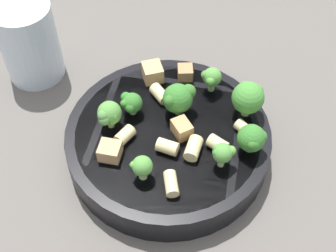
% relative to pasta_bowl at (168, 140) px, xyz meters
% --- Properties ---
extents(ground_plane, '(2.00, 2.00, 0.00)m').
position_rel_pasta_bowl_xyz_m(ground_plane, '(0.00, 0.00, -0.02)').
color(ground_plane, '#5B5651').
extents(pasta_bowl, '(0.25, 0.25, 0.04)m').
position_rel_pasta_bowl_xyz_m(pasta_bowl, '(0.00, 0.00, 0.00)').
color(pasta_bowl, black).
rests_on(pasta_bowl, ground_plane).
extents(broccoli_floret_0, '(0.03, 0.03, 0.04)m').
position_rel_pasta_bowl_xyz_m(broccoli_floret_0, '(0.03, -0.09, 0.04)').
color(broccoli_floret_0, '#93B766').
rests_on(broccoli_floret_0, pasta_bowl).
extents(broccoli_floret_1, '(0.02, 0.02, 0.03)m').
position_rel_pasta_bowl_xyz_m(broccoli_floret_1, '(-0.01, -0.08, 0.04)').
color(broccoli_floret_1, '#9EC175').
rests_on(broccoli_floret_1, pasta_bowl).
extents(broccoli_floret_2, '(0.04, 0.04, 0.04)m').
position_rel_pasta_bowl_xyz_m(broccoli_floret_2, '(0.03, 0.01, 0.04)').
color(broccoli_floret_2, '#93B766').
rests_on(broccoli_floret_2, pasta_bowl).
extents(broccoli_floret_3, '(0.03, 0.03, 0.03)m').
position_rel_pasta_bowl_xyz_m(broccoli_floret_3, '(-0.00, 0.05, 0.04)').
color(broccoli_floret_3, '#84AD60').
rests_on(broccoli_floret_3, pasta_bowl).
extents(broccoli_floret_4, '(0.02, 0.02, 0.03)m').
position_rel_pasta_bowl_xyz_m(broccoli_floret_4, '(-0.07, -0.01, 0.04)').
color(broccoli_floret_4, '#9EC175').
rests_on(broccoli_floret_4, pasta_bowl).
extents(broccoli_floret_5, '(0.03, 0.03, 0.04)m').
position_rel_pasta_bowl_xyz_m(broccoli_floret_5, '(-0.03, 0.06, 0.04)').
color(broccoli_floret_5, '#9EC175').
rests_on(broccoli_floret_5, pasta_bowl).
extents(broccoli_floret_6, '(0.04, 0.04, 0.05)m').
position_rel_pasta_bowl_xyz_m(broccoli_floret_6, '(0.08, -0.06, 0.05)').
color(broccoli_floret_6, '#93B766').
rests_on(broccoli_floret_6, pasta_bowl).
extents(broccoli_floret_7, '(0.03, 0.02, 0.03)m').
position_rel_pasta_bowl_xyz_m(broccoli_floret_7, '(0.09, -0.01, 0.04)').
color(broccoli_floret_7, '#84AD60').
rests_on(broccoli_floret_7, pasta_bowl).
extents(rigatoni_0, '(0.02, 0.03, 0.01)m').
position_rel_pasta_bowl_xyz_m(rigatoni_0, '(0.05, -0.08, 0.02)').
color(rigatoni_0, beige).
rests_on(rigatoni_0, pasta_bowl).
extents(rigatoni_1, '(0.02, 0.02, 0.02)m').
position_rel_pasta_bowl_xyz_m(rigatoni_1, '(-0.04, 0.03, 0.02)').
color(rigatoni_1, beige).
rests_on(rigatoni_1, pasta_bowl).
extents(rigatoni_2, '(0.02, 0.03, 0.02)m').
position_rel_pasta_bowl_xyz_m(rigatoni_2, '(-0.02, -0.02, 0.03)').
color(rigatoni_2, beige).
rests_on(rigatoni_2, pasta_bowl).
extents(rigatoni_3, '(0.02, 0.03, 0.02)m').
position_rel_pasta_bowl_xyz_m(rigatoni_3, '(0.04, 0.04, 0.02)').
color(rigatoni_3, beige).
rests_on(rigatoni_3, pasta_bowl).
extents(rigatoni_4, '(0.02, 0.02, 0.02)m').
position_rel_pasta_bowl_xyz_m(rigatoni_4, '(0.01, -0.06, 0.02)').
color(rigatoni_4, beige).
rests_on(rigatoni_4, pasta_bowl).
extents(rigatoni_5, '(0.03, 0.03, 0.01)m').
position_rel_pasta_bowl_xyz_m(rigatoni_5, '(-0.06, -0.05, 0.02)').
color(rigatoni_5, beige).
rests_on(rigatoni_5, pasta_bowl).
extents(rigatoni_6, '(0.03, 0.02, 0.02)m').
position_rel_pasta_bowl_xyz_m(rigatoni_6, '(-0.01, -0.04, 0.03)').
color(rigatoni_6, beige).
rests_on(rigatoni_6, pasta_bowl).
extents(chicken_chunk_0, '(0.04, 0.04, 0.02)m').
position_rel_pasta_bowl_xyz_m(chicken_chunk_0, '(0.06, 0.07, 0.03)').
color(chicken_chunk_0, tan).
rests_on(chicken_chunk_0, pasta_bowl).
extents(chicken_chunk_1, '(0.03, 0.03, 0.02)m').
position_rel_pasta_bowl_xyz_m(chicken_chunk_1, '(-0.07, 0.03, 0.03)').
color(chicken_chunk_1, tan).
rests_on(chicken_chunk_1, pasta_bowl).
extents(chicken_chunk_2, '(0.03, 0.03, 0.02)m').
position_rel_pasta_bowl_xyz_m(chicken_chunk_2, '(0.09, 0.03, 0.03)').
color(chicken_chunk_2, '#A87A4C').
rests_on(chicken_chunk_2, pasta_bowl).
extents(chicken_chunk_3, '(0.03, 0.03, 0.02)m').
position_rel_pasta_bowl_xyz_m(chicken_chunk_3, '(0.01, -0.02, 0.03)').
color(chicken_chunk_3, tan).
rests_on(chicken_chunk_3, pasta_bowl).
extents(drinking_glass, '(0.08, 0.08, 0.11)m').
position_rel_pasta_bowl_xyz_m(drinking_glass, '(0.01, 0.23, 0.03)').
color(drinking_glass, silver).
rests_on(drinking_glass, ground_plane).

